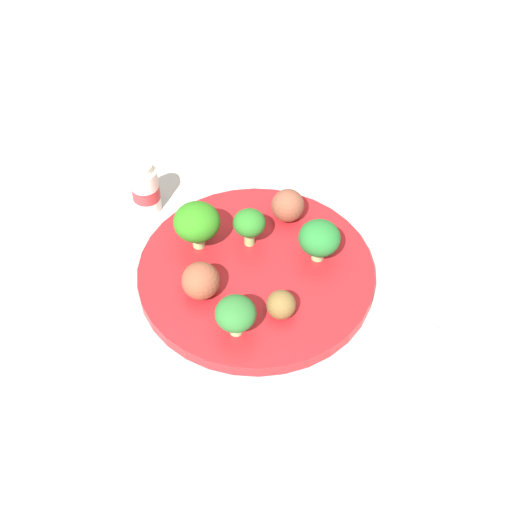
# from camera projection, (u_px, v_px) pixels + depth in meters

# --- Properties ---
(ground_plane) EXTENTS (4.00, 4.00, 0.00)m
(ground_plane) POSITION_uv_depth(u_px,v_px,m) (256.00, 276.00, 0.79)
(ground_plane) COLOR #B2B2AD
(plate) EXTENTS (0.28, 0.28, 0.02)m
(plate) POSITION_uv_depth(u_px,v_px,m) (256.00, 272.00, 0.78)
(plate) COLOR red
(plate) RESTS_ON ground_plane
(broccoli_floret_mid_right) EXTENTS (0.06, 0.06, 0.06)m
(broccoli_floret_mid_right) POSITION_uv_depth(u_px,v_px,m) (197.00, 222.00, 0.77)
(broccoli_floret_mid_right) COLOR #96C97C
(broccoli_floret_mid_right) RESTS_ON plate
(broccoli_floret_front_right) EXTENTS (0.04, 0.04, 0.05)m
(broccoli_floret_front_right) POSITION_uv_depth(u_px,v_px,m) (236.00, 314.00, 0.69)
(broccoli_floret_front_right) COLOR #AACA82
(broccoli_floret_front_right) RESTS_ON plate
(broccoli_floret_center) EXTENTS (0.05, 0.05, 0.05)m
(broccoli_floret_center) POSITION_uv_depth(u_px,v_px,m) (319.00, 238.00, 0.76)
(broccoli_floret_center) COLOR #92C37C
(broccoli_floret_center) RESTS_ON plate
(broccoli_floret_back_left) EXTENTS (0.04, 0.04, 0.05)m
(broccoli_floret_back_left) POSITION_uv_depth(u_px,v_px,m) (249.00, 224.00, 0.78)
(broccoli_floret_back_left) COLOR #94BD6B
(broccoli_floret_back_left) RESTS_ON plate
(meatball_front_right) EXTENTS (0.03, 0.03, 0.03)m
(meatball_front_right) POSITION_uv_depth(u_px,v_px,m) (281.00, 305.00, 0.71)
(meatball_front_right) COLOR brown
(meatball_front_right) RESTS_ON plate
(meatball_mid_left) EXTENTS (0.04, 0.04, 0.04)m
(meatball_mid_left) POSITION_uv_depth(u_px,v_px,m) (288.00, 206.00, 0.82)
(meatball_mid_left) COLOR brown
(meatball_mid_left) RESTS_ON plate
(meatball_back_left) EXTENTS (0.04, 0.04, 0.04)m
(meatball_back_left) POSITION_uv_depth(u_px,v_px,m) (201.00, 281.00, 0.73)
(meatball_back_left) COLOR brown
(meatball_back_left) RESTS_ON plate
(napkin) EXTENTS (0.18, 0.14, 0.01)m
(napkin) POSITION_uv_depth(u_px,v_px,m) (465.00, 322.00, 0.74)
(napkin) COLOR white
(napkin) RESTS_ON ground_plane
(fork) EXTENTS (0.12, 0.04, 0.01)m
(fork) POSITION_uv_depth(u_px,v_px,m) (459.00, 331.00, 0.72)
(fork) COLOR silver
(fork) RESTS_ON napkin
(knife) EXTENTS (0.15, 0.04, 0.01)m
(knife) POSITION_uv_depth(u_px,v_px,m) (461.00, 306.00, 0.74)
(knife) COLOR white
(knife) RESTS_ON napkin
(yogurt_bottle) EXTENTS (0.04, 0.04, 0.07)m
(yogurt_bottle) POSITION_uv_depth(u_px,v_px,m) (146.00, 189.00, 0.84)
(yogurt_bottle) COLOR white
(yogurt_bottle) RESTS_ON ground_plane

